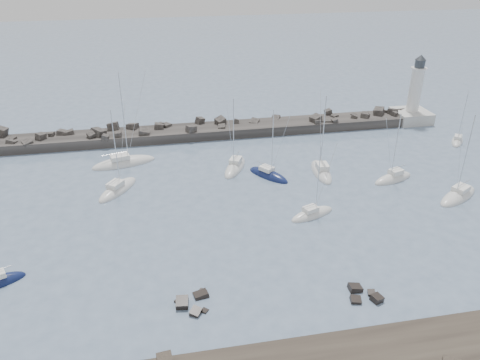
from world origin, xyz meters
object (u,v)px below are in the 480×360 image
(sailboat_9, at_px, (321,172))
(sailboat_11, at_px, (457,141))
(sailboat_3, at_px, (118,190))
(sailboat_8, at_px, (393,179))
(sailboat_5, at_px, (235,168))
(sailboat_7, at_px, (268,175))
(sailboat_6, at_px, (312,215))
(lighthouse, at_px, (412,107))
(sailboat_10, at_px, (458,196))
(sailboat_4, at_px, (124,163))

(sailboat_9, bearing_deg, sailboat_11, 14.75)
(sailboat_3, height_order, sailboat_8, sailboat_3)
(sailboat_5, relative_size, sailboat_7, 1.08)
(sailboat_3, relative_size, sailboat_8, 1.12)
(sailboat_3, distance_m, sailboat_5, 19.45)
(sailboat_7, distance_m, sailboat_9, 8.81)
(sailboat_6, bearing_deg, lighthouse, 44.88)
(sailboat_8, bearing_deg, lighthouse, 56.22)
(sailboat_7, distance_m, sailboat_11, 39.39)
(sailboat_3, bearing_deg, sailboat_10, -13.13)
(sailboat_5, xyz_separation_m, sailboat_11, (43.51, 3.53, -0.02))
(sailboat_6, distance_m, sailboat_8, 18.09)
(sailboat_7, relative_size, sailboat_9, 0.89)
(lighthouse, distance_m, sailboat_4, 59.87)
(sailboat_6, relative_size, sailboat_9, 0.80)
(sailboat_3, bearing_deg, sailboat_6, -24.94)
(sailboat_6, bearing_deg, sailboat_8, 26.12)
(lighthouse, height_order, sailboat_10, lighthouse)
(sailboat_8, xyz_separation_m, sailboat_11, (19.44, 12.34, -0.02))
(sailboat_7, height_order, sailboat_11, sailboat_7)
(sailboat_3, bearing_deg, sailboat_5, 12.82)
(sailboat_10, bearing_deg, sailboat_6, -177.88)
(sailboat_3, relative_size, sailboat_5, 1.02)
(sailboat_4, distance_m, sailboat_9, 33.37)
(sailboat_5, height_order, sailboat_11, sailboat_5)
(sailboat_4, xyz_separation_m, sailboat_5, (18.35, -5.28, 0.01))
(sailboat_4, bearing_deg, sailboat_3, -93.64)
(lighthouse, distance_m, sailboat_6, 46.23)
(sailboat_7, bearing_deg, sailboat_3, -178.74)
(lighthouse, bearing_deg, sailboat_6, -135.12)
(sailboat_8, height_order, sailboat_10, sailboat_10)
(sailboat_8, bearing_deg, sailboat_6, -153.88)
(sailboat_3, height_order, sailboat_6, sailboat_3)
(sailboat_5, relative_size, sailboat_8, 1.10)
(sailboat_4, relative_size, sailboat_9, 1.21)
(sailboat_10, bearing_deg, sailboat_11, 56.89)
(sailboat_5, bearing_deg, lighthouse, 21.27)
(sailboat_6, distance_m, sailboat_9, 13.71)
(sailboat_10, height_order, sailboat_11, sailboat_10)
(sailboat_6, relative_size, sailboat_8, 0.92)
(sailboat_8, height_order, sailboat_11, sailboat_8)
(sailboat_8, xyz_separation_m, sailboat_9, (-10.47, 4.47, 0.00))
(sailboat_3, distance_m, sailboat_7, 23.78)
(sailboat_9, xyz_separation_m, sailboat_10, (17.22, -11.58, -0.02))
(lighthouse, xyz_separation_m, sailboat_5, (-40.52, -15.77, -2.94))
(lighthouse, height_order, sailboat_11, lighthouse)
(lighthouse, bearing_deg, sailboat_11, -76.28)
(lighthouse, bearing_deg, sailboat_7, -151.28)
(sailboat_6, bearing_deg, sailboat_4, 139.89)
(lighthouse, relative_size, sailboat_8, 1.20)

